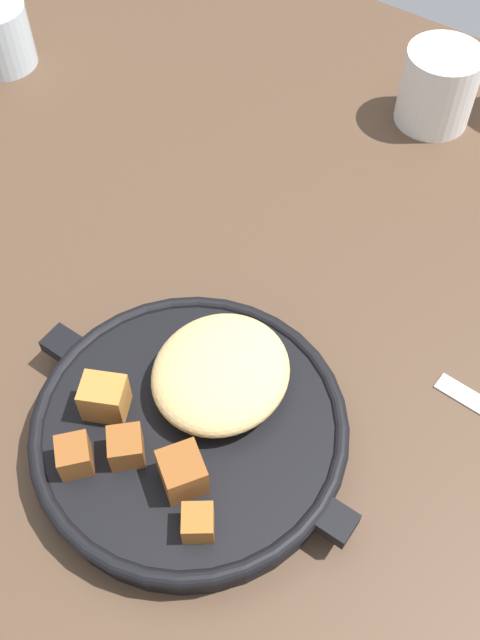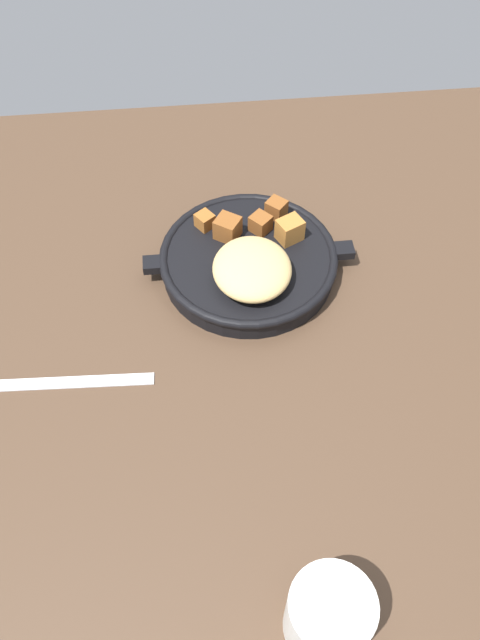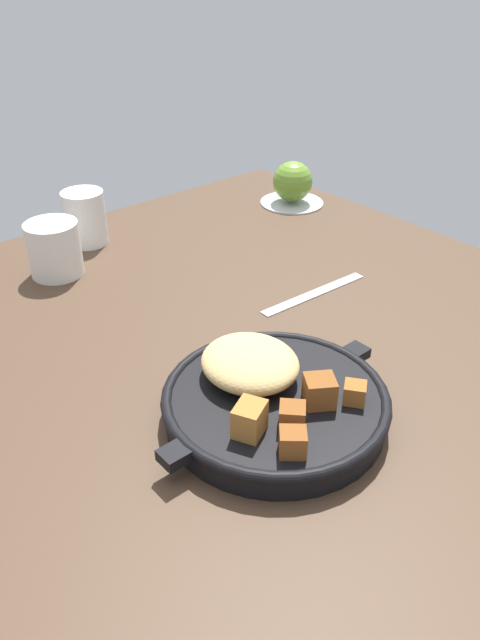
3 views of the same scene
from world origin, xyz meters
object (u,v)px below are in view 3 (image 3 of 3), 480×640
(cast_iron_skillet, at_px, (271,398))
(white_creamer_pitcher, at_px, (85,218))
(butter_knife, at_px, (314,293))
(red_apple, at_px, (293,181))
(ceramic_mug_white, at_px, (54,249))

(cast_iron_skillet, distance_m, white_creamer_pitcher, 0.52)
(butter_knife, bearing_deg, white_creamer_pitcher, 116.06)
(white_creamer_pitcher, bearing_deg, red_apple, -13.78)
(butter_knife, relative_size, white_creamer_pitcher, 2.12)
(cast_iron_skillet, relative_size, red_apple, 3.80)
(cast_iron_skillet, bearing_deg, white_creamer_pitcher, 82.53)
(red_apple, bearing_deg, white_creamer_pitcher, 166.22)
(ceramic_mug_white, relative_size, white_creamer_pitcher, 0.93)
(red_apple, bearing_deg, cast_iron_skillet, -136.66)
(cast_iron_skillet, distance_m, ceramic_mug_white, 0.45)
(cast_iron_skillet, xyz_separation_m, butter_knife, (0.22, 0.15, -0.02))
(cast_iron_skillet, distance_m, red_apple, 0.61)
(butter_knife, height_order, white_creamer_pitcher, white_creamer_pitcher)
(red_apple, height_order, butter_knife, red_apple)
(butter_knife, bearing_deg, ceramic_mug_white, 132.58)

